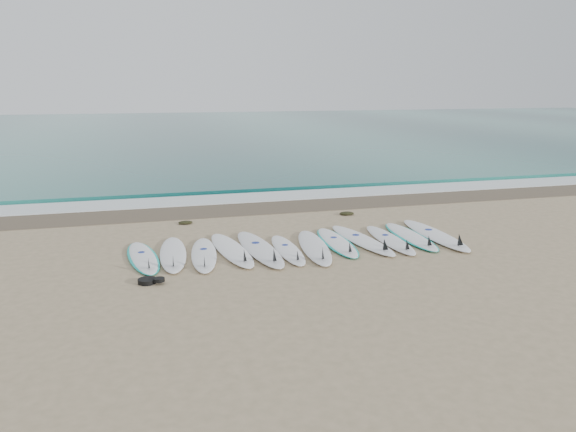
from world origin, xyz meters
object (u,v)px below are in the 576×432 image
object	(u,v)px
surfboard_0	(143,257)
surfboard_11	(436,235)
leash_coil	(150,281)
surfboard_6	(315,247)

from	to	relation	value
surfboard_0	surfboard_11	xyz separation A→B (m)	(6.45, -0.08, 0.02)
surfboard_0	leash_coil	size ratio (longest dim) A/B	5.20
surfboard_6	surfboard_11	xyz separation A→B (m)	(2.96, 0.19, 0.00)
surfboard_0	surfboard_6	distance (m)	3.51
surfboard_0	leash_coil	world-z (taller)	surfboard_0
surfboard_0	surfboard_11	world-z (taller)	surfboard_11
surfboard_11	leash_coil	xyz separation A→B (m)	(-6.37, -1.36, -0.02)
leash_coil	surfboard_0	bearing A→B (deg)	93.20
surfboard_0	leash_coil	xyz separation A→B (m)	(0.08, -1.44, 0.00)
surfboard_6	leash_coil	distance (m)	3.61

